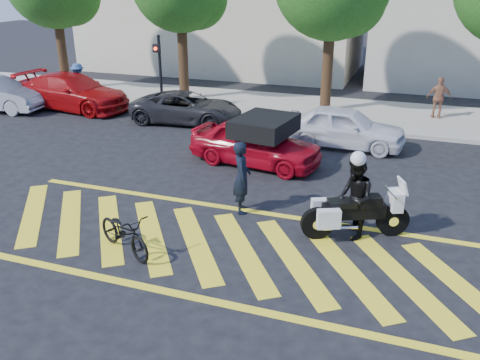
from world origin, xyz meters
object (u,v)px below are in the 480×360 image
(bicycle, at_px, (124,233))
(police_motorcycle, at_px, (354,213))
(red_convertible, at_px, (256,143))
(parked_mid_right, at_px, (344,127))
(officer_bike, at_px, (242,177))
(parked_left, at_px, (73,92))
(parked_mid_left, at_px, (187,108))
(officer_moto, at_px, (355,198))

(bicycle, relative_size, police_motorcycle, 0.76)
(red_convertible, bearing_deg, police_motorcycle, -128.32)
(police_motorcycle, distance_m, parked_mid_right, 6.49)
(officer_bike, xyz_separation_m, red_convertible, (-0.71, 3.31, -0.21))
(bicycle, height_order, red_convertible, red_convertible)
(officer_bike, relative_size, police_motorcycle, 0.79)
(officer_bike, distance_m, bicycle, 3.22)
(parked_left, bearing_deg, bicycle, -133.49)
(bicycle, xyz_separation_m, parked_left, (-8.57, 9.96, 0.30))
(parked_mid_left, relative_size, parked_mid_right, 1.07)
(bicycle, xyz_separation_m, officer_moto, (4.43, 2.31, 0.47))
(officer_bike, xyz_separation_m, bicycle, (-1.67, -2.71, -0.44))
(police_motorcycle, relative_size, parked_mid_left, 0.53)
(police_motorcycle, xyz_separation_m, officer_moto, (-0.02, 0.02, 0.34))
(red_convertible, bearing_deg, parked_mid_right, -32.29)
(parked_mid_right, bearing_deg, officer_bike, 167.82)
(officer_moto, xyz_separation_m, parked_mid_right, (-1.17, 6.37, -0.24))
(officer_bike, relative_size, bicycle, 1.03)
(police_motorcycle, bearing_deg, parked_mid_right, 76.10)
(officer_bike, xyz_separation_m, parked_mid_left, (-4.72, 6.92, -0.30))
(bicycle, height_order, parked_mid_right, parked_mid_right)
(red_convertible, bearing_deg, bicycle, 179.58)
(parked_left, relative_size, parked_mid_left, 1.20)
(bicycle, bearing_deg, parked_left, 67.36)
(officer_moto, distance_m, parked_mid_right, 6.48)
(red_convertible, distance_m, parked_mid_right, 3.51)
(bicycle, relative_size, parked_left, 0.34)
(police_motorcycle, relative_size, parked_left, 0.44)
(officer_moto, xyz_separation_m, parked_mid_left, (-7.48, 7.33, -0.33))
(parked_mid_left, bearing_deg, bicycle, -167.72)
(officer_moto, bearing_deg, parked_mid_right, 165.95)
(officer_moto, xyz_separation_m, red_convertible, (-3.47, 3.72, -0.24))
(red_convertible, xyz_separation_m, parked_mid_right, (2.30, 2.65, -0.01))
(parked_left, bearing_deg, officer_moto, -114.70)
(parked_left, relative_size, parked_mid_right, 1.29)
(officer_bike, bearing_deg, bicycle, 127.61)
(parked_mid_left, bearing_deg, parked_left, 81.35)
(police_motorcycle, height_order, parked_left, parked_left)
(police_motorcycle, height_order, parked_mid_right, parked_mid_right)
(officer_moto, height_order, parked_mid_left, officer_moto)
(officer_bike, height_order, parked_left, officer_bike)
(officer_bike, relative_size, parked_left, 0.35)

